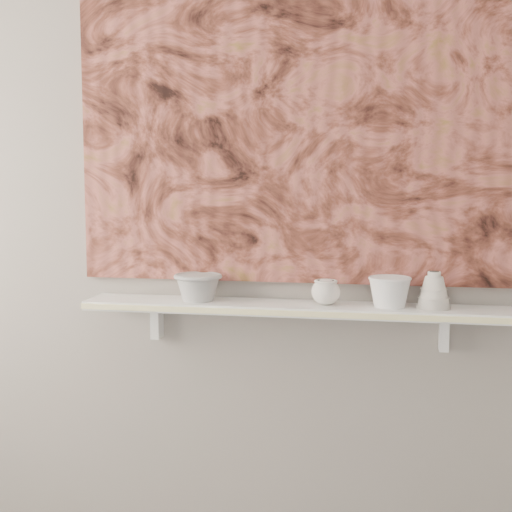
% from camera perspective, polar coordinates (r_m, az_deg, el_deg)
% --- Properties ---
extents(wall_back, '(3.60, 0.00, 3.60)m').
position_cam_1_polar(wall_back, '(2.41, 3.31, 6.46)').
color(wall_back, gray).
rests_on(wall_back, floor).
extents(shelf, '(1.40, 0.18, 0.03)m').
position_cam_1_polar(shelf, '(2.35, 2.94, -4.19)').
color(shelf, white).
rests_on(shelf, wall_back).
extents(shelf_stripe, '(1.40, 0.01, 0.02)m').
position_cam_1_polar(shelf_stripe, '(2.26, 2.63, -4.62)').
color(shelf_stripe, '#F7EEA5').
rests_on(shelf_stripe, shelf).
extents(bracket_left, '(0.03, 0.06, 0.12)m').
position_cam_1_polar(bracket_left, '(2.54, -7.93, -5.18)').
color(bracket_left, white).
rests_on(bracket_left, wall_back).
extents(bracket_right, '(0.03, 0.06, 0.12)m').
position_cam_1_polar(bracket_right, '(2.42, 14.80, -5.92)').
color(bracket_right, white).
rests_on(bracket_right, wall_back).
extents(painting, '(1.50, 0.02, 1.10)m').
position_cam_1_polar(painting, '(2.40, 3.30, 11.00)').
color(painting, brown).
rests_on(painting, wall_back).
extents(house_motif, '(0.09, 0.00, 0.08)m').
position_cam_1_polar(house_motif, '(2.37, 14.09, 3.43)').
color(house_motif, black).
rests_on(house_motif, painting).
extents(bowl_grey, '(0.17, 0.17, 0.09)m').
position_cam_1_polar(bowl_grey, '(2.41, -4.66, -2.47)').
color(bowl_grey, '#989795').
rests_on(bowl_grey, shelf).
extents(cup_cream, '(0.10, 0.10, 0.09)m').
position_cam_1_polar(cup_cream, '(2.33, 5.60, -2.87)').
color(cup_cream, white).
rests_on(cup_cream, shelf).
extents(bell_vessel, '(0.11, 0.11, 0.12)m').
position_cam_1_polar(bell_vessel, '(2.32, 14.03, -2.65)').
color(bell_vessel, silver).
rests_on(bell_vessel, shelf).
extents(bowl_white, '(0.17, 0.17, 0.10)m').
position_cam_1_polar(bowl_white, '(2.32, 10.65, -2.82)').
color(bowl_white, white).
rests_on(bowl_white, shelf).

